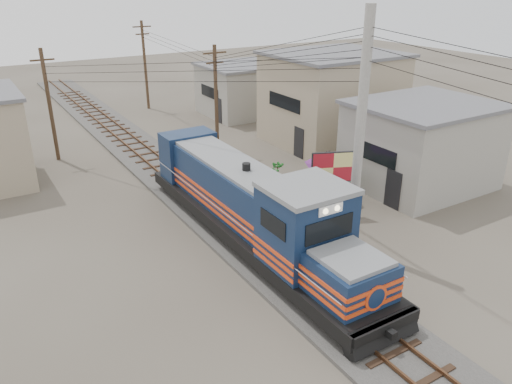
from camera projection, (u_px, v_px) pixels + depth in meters
ground at (277, 264)px, 20.55m from camera, size 120.00×120.00×0.00m
ballast at (180, 183)px, 28.34m from camera, size 3.60×70.00×0.16m
track at (180, 180)px, 28.27m from camera, size 1.15×70.00×0.12m
locomotive at (254, 209)px, 21.34m from camera, size 2.95×16.03×3.97m
utility_pole_main at (360, 137)px, 19.85m from camera, size 0.40×0.40×10.00m
wooden_pole_mid at (216, 98)px, 32.20m from camera, size 1.60×0.24×7.00m
wooden_pole_far at (145, 64)px, 43.20m from camera, size 1.60×0.24×7.50m
wooden_pole_left at (49, 103)px, 30.78m from camera, size 1.60×0.24×7.00m
power_lines at (180, 51)px, 24.12m from camera, size 9.65×19.00×3.30m
shophouse_front at (421, 145)px, 27.47m from camera, size 7.35×6.30×4.70m
shophouse_mid at (332, 98)px, 34.69m from camera, size 8.40×7.35×6.20m
shophouse_back at (242, 89)px, 42.20m from camera, size 6.30×6.30×4.20m
billboard at (333, 169)px, 23.88m from camera, size 1.99×0.94×3.26m
market_umbrella at (328, 159)px, 25.50m from camera, size 2.44×2.44×2.63m
vendor at (327, 166)px, 28.35m from camera, size 0.80×0.65×1.90m
plant_nursery at (311, 187)px, 26.81m from camera, size 3.48×3.10×1.13m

